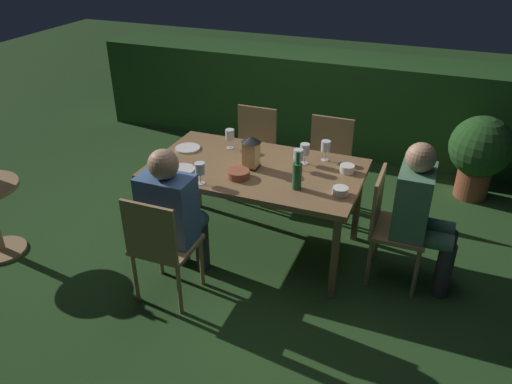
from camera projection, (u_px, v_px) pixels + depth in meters
name	position (u px, v px, depth m)	size (l,w,h in m)	color
ground_plane	(256.00, 245.00, 4.32)	(16.00, 16.00, 0.00)	#26471E
dining_table	(256.00, 173.00, 3.98)	(1.66, 0.95, 0.75)	olive
chair_side_right_a	(253.00, 148.00, 4.91)	(0.42, 0.40, 0.87)	#9E7A51
chair_head_far	(391.00, 222.00, 3.74)	(0.40, 0.42, 0.87)	#9E7A51
person_in_green	(421.00, 210.00, 3.60)	(0.48, 0.38, 1.15)	#4C7A5B
chair_side_left_a	(161.00, 244.00, 3.50)	(0.42, 0.40, 0.87)	#9E7A51
person_in_blue	(173.00, 212.00, 3.58)	(0.38, 0.47, 1.15)	#426699
chair_side_right_b	(327.00, 160.00, 4.67)	(0.42, 0.40, 0.87)	#9E7A51
lantern_centerpiece	(251.00, 150.00, 3.88)	(0.15, 0.15, 0.27)	black
green_bottle_on_table	(297.00, 175.00, 3.60)	(0.07, 0.07, 0.29)	#1E5B2D
wine_glass_a	(326.00, 147.00, 4.01)	(0.08, 0.08, 0.17)	silver
wine_glass_b	(298.00, 156.00, 3.86)	(0.08, 0.08, 0.17)	silver
wine_glass_c	(305.00, 150.00, 3.95)	(0.08, 0.08, 0.17)	silver
wine_glass_d	(200.00, 169.00, 3.66)	(0.08, 0.08, 0.17)	silver
wine_glass_e	(230.00, 135.00, 4.21)	(0.08, 0.08, 0.17)	silver
plate_a	(181.00, 170.00, 3.90)	(0.21, 0.21, 0.01)	silver
plate_b	(188.00, 148.00, 4.25)	(0.21, 0.21, 0.01)	white
bowl_olives	(340.00, 191.00, 3.56)	(0.11, 0.11, 0.06)	silver
bowl_bread	(239.00, 174.00, 3.78)	(0.17, 0.17, 0.06)	#9E5138
bowl_salad	(347.00, 168.00, 3.86)	(0.11, 0.11, 0.06)	silver
hedge_backdrop	(328.00, 101.00, 5.97)	(5.64, 0.70, 1.08)	#234C1E
potted_plant_by_hedge	(480.00, 151.00, 4.83)	(0.59, 0.59, 0.84)	brown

